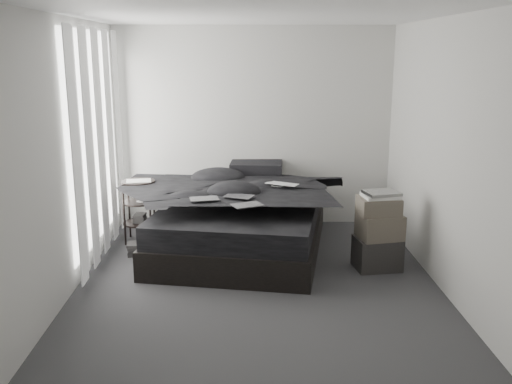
{
  "coord_description": "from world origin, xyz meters",
  "views": [
    {
      "loc": [
        -0.12,
        -5.36,
        2.28
      ],
      "look_at": [
        0.0,
        0.8,
        0.75
      ],
      "focal_mm": 40.0,
      "sensor_mm": 36.0,
      "label": 1
    }
  ],
  "objects_px": {
    "laptop": "(280,178)",
    "box_lower": "(377,253)",
    "side_stand": "(139,211)",
    "bed": "(242,236)"
  },
  "relations": [
    {
      "from": "side_stand",
      "to": "box_lower",
      "type": "xyz_separation_m",
      "value": [
        2.7,
        -0.97,
        -0.2
      ]
    },
    {
      "from": "laptop",
      "to": "bed",
      "type": "bearing_deg",
      "value": -154.5
    },
    {
      "from": "bed",
      "to": "laptop",
      "type": "height_order",
      "value": "laptop"
    },
    {
      "from": "bed",
      "to": "box_lower",
      "type": "bearing_deg",
      "value": -13.21
    },
    {
      "from": "laptop",
      "to": "box_lower",
      "type": "xyz_separation_m",
      "value": [
        1.01,
        -0.61,
        -0.69
      ]
    },
    {
      "from": "side_stand",
      "to": "bed",
      "type": "bearing_deg",
      "value": -14.78
    },
    {
      "from": "laptop",
      "to": "side_stand",
      "type": "height_order",
      "value": "laptop"
    },
    {
      "from": "bed",
      "to": "side_stand",
      "type": "height_order",
      "value": "side_stand"
    },
    {
      "from": "bed",
      "to": "side_stand",
      "type": "relative_size",
      "value": 3.13
    },
    {
      "from": "bed",
      "to": "laptop",
      "type": "bearing_deg",
      "value": 7.5
    }
  ]
}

